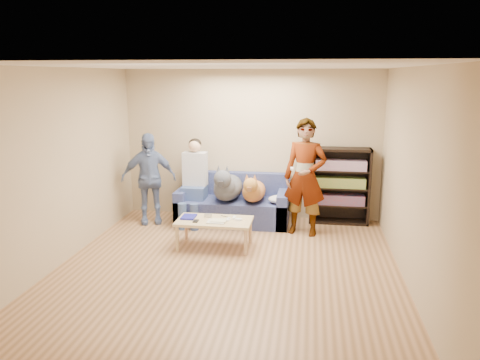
% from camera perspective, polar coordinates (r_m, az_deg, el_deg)
% --- Properties ---
extents(ground, '(5.00, 5.00, 0.00)m').
position_cam_1_polar(ground, '(6.22, -1.70, -11.02)').
color(ground, olive).
rests_on(ground, ground).
extents(ceiling, '(5.00, 5.00, 0.00)m').
position_cam_1_polar(ceiling, '(5.69, -1.87, 13.70)').
color(ceiling, white).
rests_on(ceiling, ground).
extents(wall_back, '(4.50, 0.00, 4.50)m').
position_cam_1_polar(wall_back, '(8.25, 1.37, 4.35)').
color(wall_back, tan).
rests_on(wall_back, ground).
extents(wall_front, '(4.50, 0.00, 4.50)m').
position_cam_1_polar(wall_front, '(3.48, -9.31, -7.70)').
color(wall_front, tan).
rests_on(wall_front, ground).
extents(wall_left, '(0.00, 5.00, 5.00)m').
position_cam_1_polar(wall_left, '(6.60, -21.38, 1.34)').
color(wall_left, tan).
rests_on(wall_left, ground).
extents(wall_right, '(0.00, 5.00, 5.00)m').
position_cam_1_polar(wall_right, '(5.85, 20.44, 0.05)').
color(wall_right, tan).
rests_on(wall_right, ground).
extents(blanket, '(0.37, 0.31, 0.13)m').
position_cam_1_polar(blanket, '(7.75, 4.84, -2.37)').
color(blanket, '#BBBBC0').
rests_on(blanket, sofa).
extents(person_standing_right, '(0.76, 0.59, 1.85)m').
position_cam_1_polar(person_standing_right, '(7.41, 7.93, 0.32)').
color(person_standing_right, gray).
rests_on(person_standing_right, ground).
extents(person_standing_left, '(0.99, 0.67, 1.56)m').
position_cam_1_polar(person_standing_left, '(8.08, -11.08, 0.18)').
color(person_standing_left, '#6D82AF').
rests_on(person_standing_left, ground).
extents(held_controller, '(0.06, 0.13, 0.03)m').
position_cam_1_polar(held_controller, '(7.19, 6.35, 1.38)').
color(held_controller, white).
rests_on(held_controller, person_standing_right).
extents(notebook_blue, '(0.20, 0.26, 0.03)m').
position_cam_1_polar(notebook_blue, '(7.03, -6.27, -4.48)').
color(notebook_blue, navy).
rests_on(notebook_blue, coffee_table).
extents(papers, '(0.26, 0.20, 0.02)m').
position_cam_1_polar(papers, '(6.79, -2.90, -5.08)').
color(papers, beige).
rests_on(papers, coffee_table).
extents(magazine, '(0.22, 0.17, 0.01)m').
position_cam_1_polar(magazine, '(6.80, -2.62, -4.94)').
color(magazine, beige).
rests_on(magazine, coffee_table).
extents(camera_silver, '(0.11, 0.06, 0.05)m').
position_cam_1_polar(camera_silver, '(7.02, -3.91, -4.34)').
color(camera_silver, '#ACACB0').
rests_on(camera_silver, coffee_table).
extents(controller_a, '(0.04, 0.13, 0.03)m').
position_cam_1_polar(controller_a, '(6.94, -0.70, -4.62)').
color(controller_a, white).
rests_on(controller_a, coffee_table).
extents(controller_b, '(0.09, 0.06, 0.03)m').
position_cam_1_polar(controller_b, '(6.85, -0.15, -4.85)').
color(controller_b, white).
rests_on(controller_b, coffee_table).
extents(headphone_cup_a, '(0.07, 0.07, 0.02)m').
position_cam_1_polar(headphone_cup_a, '(6.84, -1.53, -4.92)').
color(headphone_cup_a, white).
rests_on(headphone_cup_a, coffee_table).
extents(headphone_cup_b, '(0.07, 0.07, 0.02)m').
position_cam_1_polar(headphone_cup_b, '(6.91, -1.41, -4.72)').
color(headphone_cup_b, white).
rests_on(headphone_cup_b, coffee_table).
extents(pen_orange, '(0.13, 0.06, 0.01)m').
position_cam_1_polar(pen_orange, '(6.75, -3.59, -5.24)').
color(pen_orange, orange).
rests_on(pen_orange, coffee_table).
extents(pen_black, '(0.13, 0.08, 0.01)m').
position_cam_1_polar(pen_black, '(7.04, -1.89, -4.45)').
color(pen_black, black).
rests_on(pen_black, coffee_table).
extents(wallet, '(0.07, 0.12, 0.02)m').
position_cam_1_polar(wallet, '(6.84, -5.41, -5.00)').
color(wallet, black).
rests_on(wallet, coffee_table).
extents(sofa, '(1.90, 0.85, 0.82)m').
position_cam_1_polar(sofa, '(8.11, -0.79, -3.17)').
color(sofa, '#515B93').
rests_on(sofa, ground).
extents(person_seated, '(0.40, 0.73, 1.47)m').
position_cam_1_polar(person_seated, '(8.00, -5.64, 0.18)').
color(person_seated, '#3D5887').
rests_on(person_seated, sofa).
extents(dog_gray, '(0.47, 1.28, 0.68)m').
position_cam_1_polar(dog_gray, '(7.85, -1.59, -0.79)').
color(dog_gray, '#45474E').
rests_on(dog_gray, sofa).
extents(dog_tan, '(0.38, 1.15, 0.55)m').
position_cam_1_polar(dog_tan, '(7.77, 1.64, -1.28)').
color(dog_tan, '#C4823C').
rests_on(dog_tan, sofa).
extents(coffee_table, '(1.10, 0.60, 0.42)m').
position_cam_1_polar(coffee_table, '(6.91, -3.14, -5.24)').
color(coffee_table, '#D4B882').
rests_on(coffee_table, ground).
extents(bookshelf, '(1.00, 0.34, 1.30)m').
position_cam_1_polar(bookshelf, '(8.15, 12.06, -0.49)').
color(bookshelf, black).
rests_on(bookshelf, ground).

